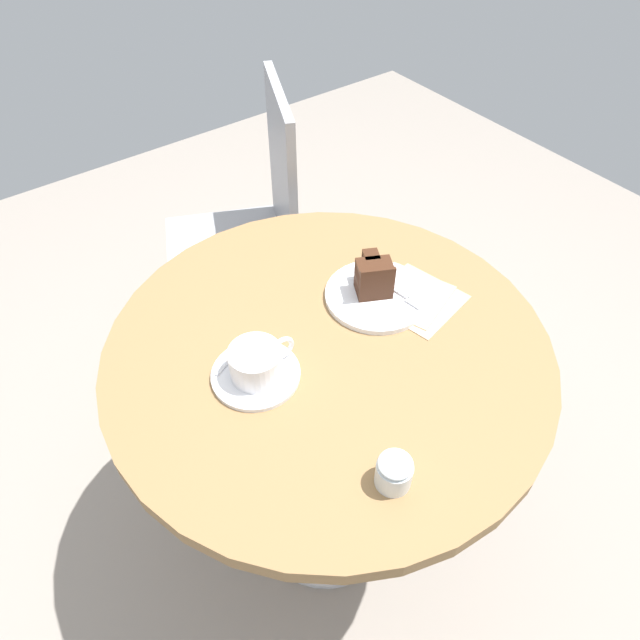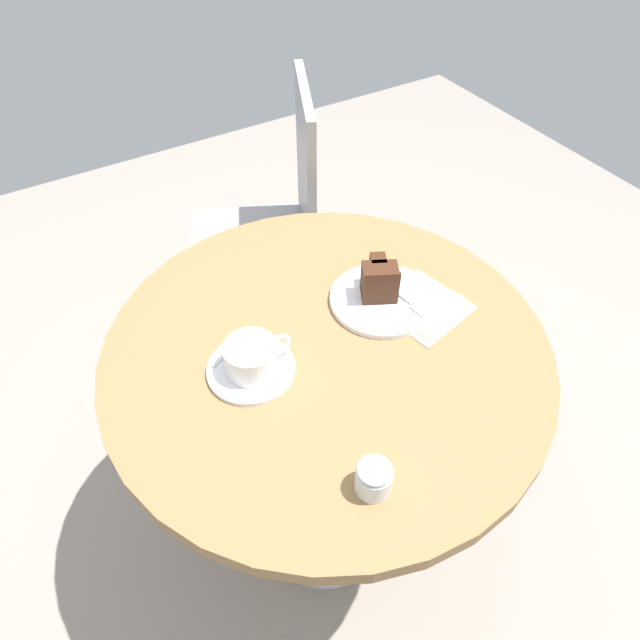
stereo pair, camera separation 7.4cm
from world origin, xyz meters
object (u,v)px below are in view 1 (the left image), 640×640
teaspoon (238,352)px  cake_slice (374,277)px  saucer (256,374)px  sugar_pot (394,472)px  napkin (414,297)px  fork (401,293)px  cake_plate (376,295)px  cafe_chair (257,220)px  coffee_cup (257,361)px

teaspoon → cake_slice: cake_slice is taller
saucer → sugar_pot: bearing=-78.8°
teaspoon → napkin: (0.37, -0.08, -0.01)m
saucer → fork: bearing=-0.8°
cake_plate → sugar_pot: 0.42m
teaspoon → cake_plate: teaspoon is taller
teaspoon → sugar_pot: size_ratio=1.54×
saucer → cake_slice: size_ratio=1.72×
saucer → cafe_chair: bearing=59.1°
fork → napkin: 0.03m
teaspoon → sugar_pot: sugar_pot is taller
cake_plate → sugar_pot: size_ratio=3.42×
saucer → cafe_chair: size_ratio=0.17×
teaspoon → sugar_pot: 0.37m
cake_plate → cafe_chair: 0.65m
coffee_cup → teaspoon: size_ratio=1.35×
saucer → coffee_cup: bearing=-21.5°
coffee_cup → cake_plate: bearing=5.3°
sugar_pot → saucer: bearing=101.2°
fork → sugar_pot: 0.42m
sugar_pot → cake_plate: bearing=53.1°
teaspoon → cake_plate: 0.31m
cafe_chair → cake_plate: bearing=17.5°
coffee_cup → napkin: size_ratio=0.61×
sugar_pot → coffee_cup: bearing=100.5°
cake_slice → fork: cake_slice is taller
coffee_cup → cafe_chair: cafe_chair is taller
teaspoon → cake_plate: size_ratio=0.45×
cake_slice → fork: bearing=-49.2°
saucer → fork: fork is taller
coffee_cup → sugar_pot: (0.06, -0.30, -0.01)m
napkin → cake_plate: bearing=143.1°
cake_plate → cafe_chair: size_ratio=0.23×
teaspoon → cake_slice: size_ratio=1.02×
coffee_cup → cake_slice: (0.30, 0.04, 0.01)m
napkin → sugar_pot: sugar_pot is taller
saucer → teaspoon: 0.06m
sugar_pot → cafe_chair: bearing=71.1°
cafe_chair → sugar_pot: (-0.32, -0.95, 0.23)m
cake_plate → cake_slice: cake_slice is taller
cake_plate → teaspoon: bearing=173.8°
cake_plate → napkin: size_ratio=1.01×
coffee_cup → cake_slice: size_ratio=1.38×
cake_slice → cafe_chair: size_ratio=0.10×
cake_slice → napkin: (0.06, -0.06, -0.05)m
cafe_chair → cake_slice: bearing=17.3°
coffee_cup → fork: (0.34, -0.00, -0.03)m
teaspoon → cake_slice: 0.31m
cake_slice → sugar_pot: 0.43m
cake_slice → sugar_pot: bearing=-125.8°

